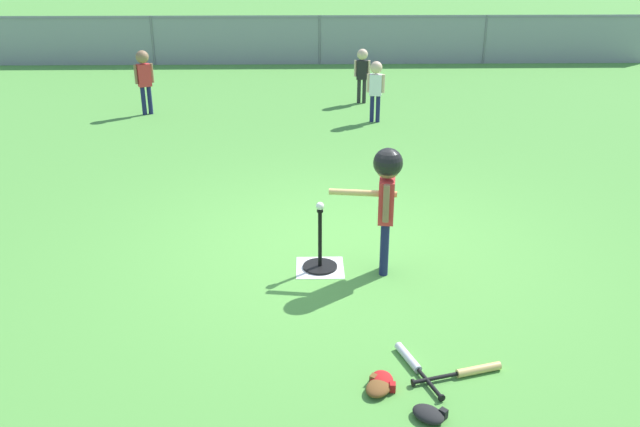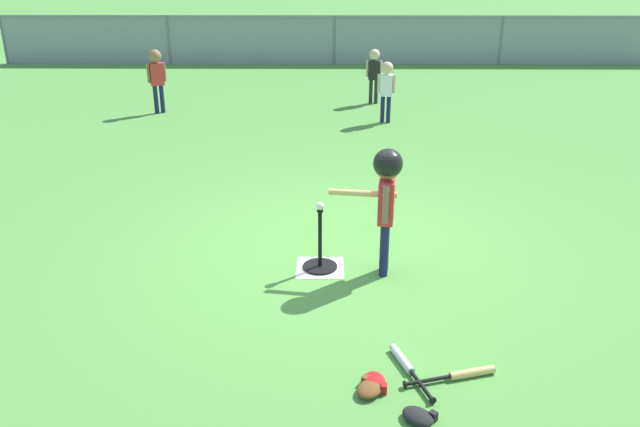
{
  "view_description": "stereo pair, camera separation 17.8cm",
  "coord_description": "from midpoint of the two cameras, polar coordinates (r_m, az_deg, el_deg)",
  "views": [
    {
      "loc": [
        -0.36,
        -5.88,
        2.83
      ],
      "look_at": [
        -0.23,
        -0.46,
        0.55
      ],
      "focal_mm": 36.73,
      "sensor_mm": 36.0,
      "label": 1
    },
    {
      "loc": [
        -0.18,
        -5.88,
        2.83
      ],
      "look_at": [
        -0.23,
        -0.46,
        0.55
      ],
      "focal_mm": 36.73,
      "sensor_mm": 36.0,
      "label": 2
    }
  ],
  "objects": [
    {
      "name": "ground_plane",
      "position": [
        6.53,
        1.17,
        -2.85
      ],
      "size": [
        60.0,
        60.0,
        0.0
      ],
      "primitive_type": "plane",
      "color": "#51933D"
    },
    {
      "name": "glove_tossed_aside",
      "position": [
        4.4,
        8.28,
        -16.93
      ],
      "size": [
        0.27,
        0.27,
        0.07
      ],
      "color": "black",
      "rests_on": "ground_plane"
    },
    {
      "name": "outfield_fence",
      "position": [
        16.26,
        -0.35,
        15.02
      ],
      "size": [
        16.06,
        0.06,
        1.15
      ],
      "color": "slate",
      "rests_on": "ground_plane"
    },
    {
      "name": "fielder_deep_center",
      "position": [
        10.92,
        4.41,
        11.24
      ],
      "size": [
        0.29,
        0.2,
        1.0
      ],
      "color": "#191E4C",
      "rests_on": "ground_plane"
    },
    {
      "name": "home_plate",
      "position": [
        6.11,
        -0.84,
        -4.73
      ],
      "size": [
        0.44,
        0.44,
        0.01
      ],
      "primitive_type": "cube",
      "color": "white",
      "rests_on": "ground_plane"
    },
    {
      "name": "baseball_on_tee",
      "position": [
        5.85,
        -0.87,
        0.65
      ],
      "size": [
        0.07,
        0.07,
        0.07
      ],
      "primitive_type": "sphere",
      "color": "white",
      "rests_on": "batting_tee"
    },
    {
      "name": "fielder_near_right",
      "position": [
        11.8,
        -15.52,
        11.66
      ],
      "size": [
        0.3,
        0.22,
        1.1
      ],
      "color": "#191E4C",
      "rests_on": "ground_plane"
    },
    {
      "name": "spare_bat_silver",
      "position": [
        4.84,
        6.99,
        -12.79
      ],
      "size": [
        0.26,
        0.64,
        0.06
      ],
      "color": "silver",
      "rests_on": "ground_plane"
    },
    {
      "name": "spare_bat_wood",
      "position": [
        4.82,
        11.84,
        -13.32
      ],
      "size": [
        0.67,
        0.24,
        0.06
      ],
      "color": "#DBB266",
      "rests_on": "ground_plane"
    },
    {
      "name": "batter_child",
      "position": [
        5.73,
        4.9,
        2.42
      ],
      "size": [
        0.64,
        0.34,
        1.18
      ],
      "color": "#191E4C",
      "rests_on": "ground_plane"
    },
    {
      "name": "glove_by_plate",
      "position": [
        4.64,
        4.32,
        -14.35
      ],
      "size": [
        0.18,
        0.23,
        0.07
      ],
      "color": "#B21919",
      "rests_on": "ground_plane"
    },
    {
      "name": "batting_tee",
      "position": [
        6.07,
        -0.84,
        -4.03
      ],
      "size": [
        0.32,
        0.32,
        0.59
      ],
      "color": "black",
      "rests_on": "ground_plane"
    },
    {
      "name": "glove_near_bats",
      "position": [
        4.58,
        3.96,
        -14.87
      ],
      "size": [
        0.25,
        0.27,
        0.07
      ],
      "color": "brown",
      "rests_on": "ground_plane"
    },
    {
      "name": "fielder_near_left",
      "position": [
        12.25,
        3.26,
        12.5
      ],
      "size": [
        0.29,
        0.2,
        0.99
      ],
      "color": "#262626",
      "rests_on": "ground_plane"
    }
  ]
}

